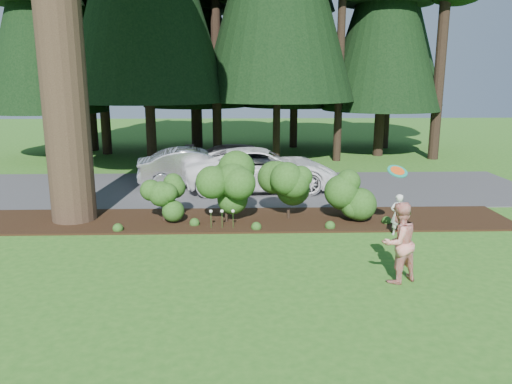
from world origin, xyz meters
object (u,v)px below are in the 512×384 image
(car_silver_wagon, at_px, (196,167))
(car_dark_suv, at_px, (247,163))
(child, at_px, (398,215))
(car_white_suv, at_px, (261,169))
(adult, at_px, (399,242))
(frisbee, at_px, (397,171))

(car_silver_wagon, distance_m, car_dark_suv, 2.09)
(car_dark_suv, height_order, child, car_dark_suv)
(car_white_suv, height_order, car_dark_suv, car_white_suv)
(child, distance_m, adult, 3.20)
(car_dark_suv, distance_m, child, 7.93)
(child, xyz_separation_m, frisbee, (-0.12, -0.10, 1.18))
(car_silver_wagon, height_order, car_dark_suv, car_dark_suv)
(car_white_suv, distance_m, child, 6.37)
(car_silver_wagon, distance_m, frisbee, 8.51)
(car_dark_suv, xyz_separation_m, child, (3.86, -6.92, -0.19))
(car_silver_wagon, bearing_deg, child, -146.48)
(car_silver_wagon, height_order, car_white_suv, car_white_suv)
(car_silver_wagon, relative_size, frisbee, 7.95)
(car_silver_wagon, bearing_deg, car_dark_suv, -78.16)
(car_white_suv, xyz_separation_m, car_dark_suv, (-0.50, 1.52, -0.05))
(car_white_suv, height_order, adult, adult)
(child, bearing_deg, adult, 66.16)
(car_silver_wagon, bearing_deg, car_white_suv, -116.80)
(frisbee, bearing_deg, car_white_suv, 120.53)
(child, height_order, frisbee, frisbee)
(car_white_suv, bearing_deg, car_dark_suv, 14.30)
(adult, relative_size, frisbee, 3.05)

